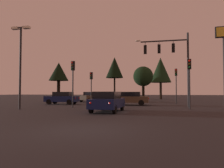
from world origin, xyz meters
TOP-DOWN VIEW (x-y plane):
  - ground_plane at (0.00, 24.50)m, footprint 168.00×168.00m
  - traffic_signal_mast_arm at (4.22, 14.14)m, footprint 5.37×0.37m
  - traffic_light_corner_left at (-5.14, 10.96)m, footprint 0.36×0.38m
  - traffic_light_corner_right at (5.52, 11.41)m, footprint 0.30×0.35m
  - traffic_light_median at (-5.39, 17.48)m, footprint 0.36×0.38m
  - traffic_light_far_side at (5.14, 20.30)m, footprint 0.33×0.37m
  - car_nearside_lane at (-0.89, 7.57)m, footprint 1.99×4.27m
  - car_crossing_left at (-8.62, 16.02)m, footprint 4.05×1.84m
  - car_crossing_right at (-0.47, 16.16)m, footprint 4.72×2.02m
  - car_far_lane at (-7.14, 23.16)m, footprint 3.44×4.54m
  - parking_lot_lamp_post at (-8.87, 8.23)m, footprint 1.70×0.36m
  - store_sign_illuminated at (8.59, 12.34)m, footprint 1.41×0.31m
  - tree_behind_sign at (3.44, 37.60)m, footprint 4.38×4.38m
  - tree_left_far at (0.53, 26.32)m, footprint 3.21×3.21m
  - tree_center_horizon at (-12.50, 22.81)m, footprint 3.05×3.05m
  - tree_right_cluster at (-5.93, 34.90)m, footprint 3.61×3.61m

SIDE VIEW (x-z plane):
  - ground_plane at x=0.00m, z-range 0.00..0.00m
  - car_crossing_left at x=-8.62m, z-range 0.03..1.55m
  - car_far_lane at x=-7.14m, z-range 0.04..1.56m
  - car_nearside_lane at x=-0.89m, z-range 0.04..1.56m
  - car_crossing_right at x=-0.47m, z-range 0.04..1.56m
  - traffic_light_median at x=-5.39m, z-range 0.85..4.85m
  - traffic_light_corner_right at x=5.52m, z-range 0.91..5.29m
  - traffic_light_corner_left at x=-5.14m, z-range 0.92..5.39m
  - traffic_light_far_side at x=5.14m, z-range 0.93..5.43m
  - tree_left_far at x=0.53m, z-range 1.17..6.82m
  - parking_lot_lamp_post at x=-8.87m, z-range 1.04..8.25m
  - tree_center_horizon at x=-12.50m, z-range 1.56..7.74m
  - traffic_signal_mast_arm at x=4.22m, z-range 1.37..8.81m
  - store_sign_illuminated at x=8.59m, z-range 1.68..9.01m
  - tree_behind_sign at x=3.44m, z-range 1.72..10.52m
  - tree_right_cluster at x=-5.93m, z-range 2.19..10.96m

